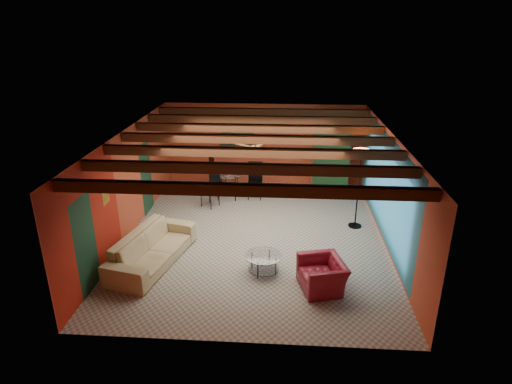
# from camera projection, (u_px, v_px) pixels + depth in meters

# --- Properties ---
(room) EXTENTS (6.52, 8.01, 2.71)m
(room) POSITION_uv_depth(u_px,v_px,m) (256.00, 147.00, 10.51)
(room) COLOR gray
(room) RESTS_ON ground
(sofa) EXTENTS (1.58, 2.75, 0.76)m
(sofa) POSITION_uv_depth(u_px,v_px,m) (152.00, 248.00, 9.92)
(sofa) COLOR tan
(sofa) RESTS_ON ground
(armchair) EXTENTS (1.08, 1.17, 0.64)m
(armchair) POSITION_uv_depth(u_px,v_px,m) (322.00, 275.00, 8.99)
(armchair) COLOR maroon
(armchair) RESTS_ON ground
(coffee_table) EXTENTS (1.07, 1.07, 0.42)m
(coffee_table) POSITION_uv_depth(u_px,v_px,m) (264.00, 263.00, 9.61)
(coffee_table) COLOR silver
(coffee_table) RESTS_ON ground
(dining_table) EXTENTS (2.25, 2.25, 1.15)m
(dining_table) POSITION_uv_depth(u_px,v_px,m) (228.00, 180.00, 13.53)
(dining_table) COLOR silver
(dining_table) RESTS_ON ground
(armoire) EXTENTS (1.27, 0.92, 2.00)m
(armoire) POSITION_uv_depth(u_px,v_px,m) (330.00, 158.00, 14.20)
(armoire) COLOR maroon
(armoire) RESTS_ON ground
(floor_lamp) EXTENTS (0.56, 0.56, 2.16)m
(floor_lamp) POSITION_uv_depth(u_px,v_px,m) (358.00, 189.00, 11.42)
(floor_lamp) COLOR black
(floor_lamp) RESTS_ON ground
(ceiling_fan) EXTENTS (1.50, 1.50, 0.44)m
(ceiling_fan) POSITION_uv_depth(u_px,v_px,m) (255.00, 148.00, 10.41)
(ceiling_fan) COLOR #472614
(ceiling_fan) RESTS_ON ceiling
(painting) EXTENTS (1.05, 0.03, 0.65)m
(painting) POSITION_uv_depth(u_px,v_px,m) (237.00, 135.00, 14.40)
(painting) COLOR black
(painting) RESTS_ON wall_back
(potted_plant) EXTENTS (0.50, 0.45, 0.49)m
(potted_plant) POSITION_uv_depth(u_px,v_px,m) (333.00, 121.00, 13.74)
(potted_plant) COLOR #26661E
(potted_plant) RESTS_ON armoire
(vase) EXTENTS (0.21, 0.21, 0.20)m
(vase) POSITION_uv_depth(u_px,v_px,m) (227.00, 159.00, 13.28)
(vase) COLOR orange
(vase) RESTS_ON dining_table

